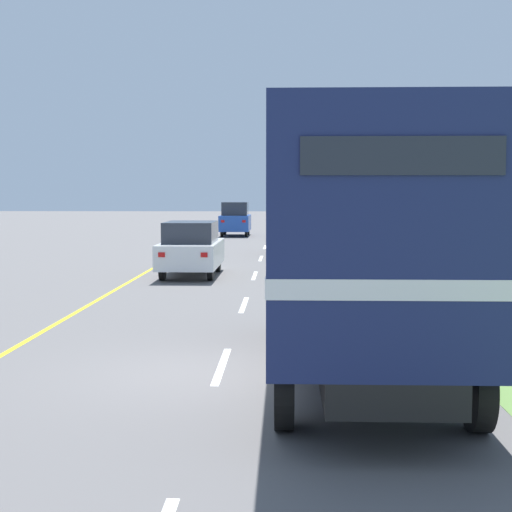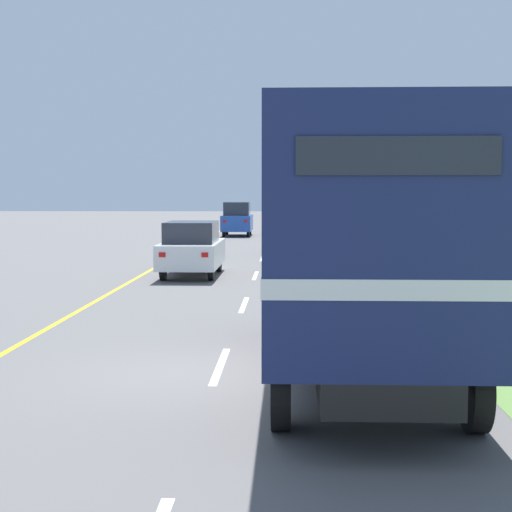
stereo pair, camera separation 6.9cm
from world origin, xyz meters
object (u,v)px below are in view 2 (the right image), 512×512
(horse_trailer_truck, at_px, (359,239))
(roadside_tree_mid, at_px, (483,190))
(lead_car_blue_ahead, at_px, (237,219))
(highway_sign, at_px, (495,228))
(lead_car_white, at_px, (192,248))
(lead_car_grey_ahead, at_px, (301,231))
(roadside_tree_far, at_px, (491,175))

(horse_trailer_truck, relative_size, roadside_tree_mid, 1.94)
(lead_car_blue_ahead, bearing_deg, highway_sign, -75.41)
(lead_car_white, height_order, lead_car_blue_ahead, lead_car_blue_ahead)
(lead_car_white, relative_size, roadside_tree_mid, 1.02)
(lead_car_grey_ahead, height_order, highway_sign, highway_sign)
(highway_sign, relative_size, roadside_tree_far, 0.59)
(lead_car_blue_ahead, xyz_separation_m, roadside_tree_far, (13.18, -8.88, 2.49))
(lead_car_white, distance_m, lead_car_blue_ahead, 23.34)
(horse_trailer_truck, relative_size, roadside_tree_far, 1.65)
(roadside_tree_mid, bearing_deg, roadside_tree_far, 73.80)
(lead_car_white, distance_m, roadside_tree_far, 19.70)
(lead_car_grey_ahead, relative_size, lead_car_blue_ahead, 1.11)
(lead_car_blue_ahead, xyz_separation_m, highway_sign, (7.86, -30.21, 0.84))
(highway_sign, bearing_deg, lead_car_blue_ahead, 104.59)
(lead_car_grey_ahead, xyz_separation_m, lead_car_blue_ahead, (-3.70, 14.27, 0.03))
(lead_car_blue_ahead, height_order, highway_sign, highway_sign)
(lead_car_grey_ahead, xyz_separation_m, roadside_tree_mid, (7.26, -2.25, 1.77))
(lead_car_white, distance_m, lead_car_grey_ahead, 9.78)
(lead_car_white, bearing_deg, roadside_tree_far, 47.79)
(roadside_tree_far, bearing_deg, lead_car_white, -132.21)
(lead_car_blue_ahead, bearing_deg, roadside_tree_mid, -56.43)
(highway_sign, distance_m, roadside_tree_mid, 14.07)
(lead_car_white, bearing_deg, highway_sign, -41.35)
(lead_car_grey_ahead, distance_m, lead_car_blue_ahead, 14.74)
(highway_sign, relative_size, roadside_tree_mid, 0.70)
(roadside_tree_mid, bearing_deg, lead_car_grey_ahead, 162.80)
(horse_trailer_truck, height_order, lead_car_white, horse_trailer_truck)
(horse_trailer_truck, xyz_separation_m, roadside_tree_far, (9.03, 28.32, 1.50))
(roadside_tree_mid, distance_m, roadside_tree_far, 7.99)
(lead_car_blue_ahead, bearing_deg, lead_car_grey_ahead, -75.45)
(lead_car_grey_ahead, relative_size, highway_sign, 1.44)
(lead_car_white, relative_size, lead_car_blue_ahead, 1.13)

